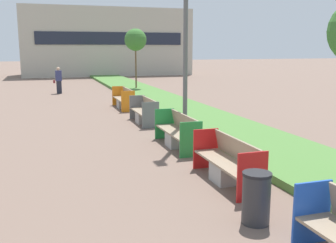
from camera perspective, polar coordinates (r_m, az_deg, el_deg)
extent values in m
cube|color=#4C7A38|center=(13.39, 8.70, -1.19)|extent=(2.80, 120.00, 0.18)
cube|color=#B2AD9E|center=(42.65, -8.96, 11.27)|extent=(16.96, 6.55, 6.75)
cube|color=#1E2333|center=(39.38, -8.20, 11.85)|extent=(14.25, 0.08, 1.20)
cube|color=blue|center=(6.16, 20.13, -12.35)|extent=(0.62, 0.04, 0.94)
cube|color=#9E9B96|center=(8.45, 8.38, -7.39)|extent=(0.52, 0.60, 0.42)
cube|color=gray|center=(8.38, 8.43, -5.90)|extent=(0.58, 2.13, 0.05)
cube|color=gray|center=(8.43, 10.13, -4.00)|extent=(0.14, 2.05, 0.48)
cube|color=red|center=(7.46, 12.14, -7.86)|extent=(0.62, 0.04, 0.94)
cube|color=red|center=(9.32, 5.48, -3.93)|extent=(0.62, 0.04, 0.94)
cube|color=#9E9B96|center=(11.30, 1.23, -2.67)|extent=(0.52, 0.60, 0.42)
cube|color=gray|center=(11.24, 1.24, -1.52)|extent=(0.58, 2.27, 0.05)
cube|color=gray|center=(11.28, 2.54, -0.13)|extent=(0.14, 2.18, 0.48)
cube|color=#238C3D|center=(10.18, 3.36, -2.65)|extent=(0.62, 0.04, 0.94)
cube|color=#238C3D|center=(12.31, -0.51, -0.30)|extent=(0.62, 0.04, 0.94)
cube|color=#9E9B96|center=(14.89, -3.57, 0.56)|extent=(0.52, 0.60, 0.42)
cube|color=gray|center=(14.85, -3.58, 1.44)|extent=(0.58, 2.00, 0.05)
cube|color=gray|center=(14.88, -2.58, 2.49)|extent=(0.14, 1.92, 0.48)
cube|color=slate|center=(13.87, -2.54, 0.93)|extent=(0.62, 0.04, 0.94)
cube|color=slate|center=(15.82, -4.50, 2.11)|extent=(0.62, 0.04, 0.94)
cube|color=#9E9B96|center=(18.63, -6.53, 2.55)|extent=(0.52, 0.60, 0.42)
cube|color=gray|center=(18.60, -6.54, 3.25)|extent=(0.58, 2.25, 0.05)
cube|color=gray|center=(18.63, -5.74, 4.09)|extent=(0.14, 2.16, 0.48)
cube|color=orange|center=(17.49, -5.80, 2.91)|extent=(0.62, 0.04, 0.94)
cube|color=orange|center=(19.72, -7.20, 3.75)|extent=(0.62, 0.04, 0.94)
cylinder|color=#2D2D30|center=(6.60, 12.67, -10.98)|extent=(0.45, 0.45, 0.80)
cylinder|color=black|center=(6.46, 12.82, -7.46)|extent=(0.47, 0.47, 0.05)
cylinder|color=#56595B|center=(12.24, 2.58, 14.03)|extent=(0.14, 0.14, 7.07)
cylinder|color=brown|center=(26.36, -4.68, 7.69)|extent=(0.10, 0.10, 2.93)
sphere|color=#38702D|center=(26.33, -4.74, 11.74)|extent=(1.44, 1.44, 1.44)
cube|color=#232633|center=(25.47, -15.52, 4.81)|extent=(0.30, 0.22, 0.79)
cube|color=navy|center=(25.41, -15.60, 6.41)|extent=(0.38, 0.24, 0.64)
sphere|color=tan|center=(25.38, -15.65, 7.37)|extent=(0.22, 0.22, 0.22)
cube|color=maroon|center=(25.42, -16.19, 5.57)|extent=(0.12, 0.20, 0.18)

